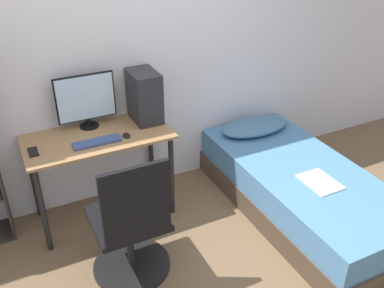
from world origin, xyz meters
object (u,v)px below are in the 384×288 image
(pc_tower, at_px, (144,96))
(office_chair, at_px, (131,232))
(keyboard, at_px, (97,142))
(bed, at_px, (300,191))
(monitor, at_px, (86,100))

(pc_tower, bearing_deg, office_chair, -117.85)
(pc_tower, bearing_deg, keyboard, -155.26)
(bed, height_order, monitor, monitor)
(monitor, bearing_deg, office_chair, -89.86)
(office_chair, bearing_deg, bed, 1.88)
(office_chair, distance_m, keyboard, 0.76)
(office_chair, distance_m, monitor, 1.14)
(bed, relative_size, pc_tower, 4.72)
(bed, bearing_deg, keyboard, 158.89)
(office_chair, distance_m, bed, 1.54)
(office_chair, height_order, monitor, monitor)
(office_chair, height_order, pc_tower, pc_tower)
(bed, xyz_separation_m, monitor, (-1.53, 0.90, 0.79))
(office_chair, xyz_separation_m, bed, (1.53, 0.05, -0.17))
(office_chair, relative_size, pc_tower, 2.40)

